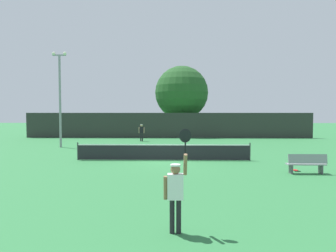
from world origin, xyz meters
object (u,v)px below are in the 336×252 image
at_px(large_tree, 182,93).
at_px(parked_car_near, 112,127).
at_px(spare_racket, 295,170).
at_px(parked_car_mid, 213,127).
at_px(courtside_bench, 306,164).
at_px(player_receiving, 142,131).
at_px(player_serving, 176,188).
at_px(parked_car_far, 247,128).
at_px(light_pole, 60,93).
at_px(tennis_ball, 127,152).

height_order(large_tree, parked_car_near, large_tree).
distance_m(spare_racket, parked_car_mid, 26.39).
relative_size(courtside_bench, parked_car_mid, 0.43).
xyz_separation_m(spare_racket, parked_car_mid, (-0.72, 26.37, 0.76)).
distance_m(player_receiving, parked_car_mid, 14.43).
relative_size(player_serving, parked_car_far, 0.58).
xyz_separation_m(player_receiving, spare_racket, (9.27, -14.76, -1.01)).
xyz_separation_m(light_pole, parked_car_mid, (14.66, 16.82, -3.67)).
xyz_separation_m(player_receiving, tennis_ball, (-0.13, -8.49, -1.00)).
height_order(player_receiving, courtside_bench, player_receiving).
height_order(tennis_ball, courtside_bench, courtside_bench).
height_order(parked_car_near, parked_car_mid, same).
distance_m(light_pole, parked_car_near, 17.13).
bearing_deg(player_serving, large_tree, 88.35).
distance_m(courtside_bench, parked_car_mid, 27.20).
bearing_deg(player_serving, parked_car_mid, 81.24).
relative_size(courtside_bench, light_pole, 0.23).
bearing_deg(parked_car_far, parked_car_near, -178.41).
bearing_deg(spare_racket, player_serving, -127.12).
bearing_deg(tennis_ball, parked_car_far, 55.02).
bearing_deg(large_tree, spare_racket, -76.92).
relative_size(spare_racket, light_pole, 0.07).
bearing_deg(spare_racket, courtside_bench, -76.91).
relative_size(tennis_ball, parked_car_far, 0.02).
distance_m(spare_racket, courtside_bench, 0.95).
distance_m(courtside_bench, light_pole, 19.12).
bearing_deg(large_tree, parked_car_mid, 43.82).
xyz_separation_m(tennis_ball, courtside_bench, (9.59, -7.08, 0.45)).
relative_size(courtside_bench, large_tree, 0.21).
xyz_separation_m(courtside_bench, parked_car_near, (-14.76, 27.07, 0.30)).
height_order(player_receiving, parked_car_near, parked_car_near).
distance_m(light_pole, parked_car_mid, 22.62).
bearing_deg(player_receiving, tennis_ball, 89.12).
height_order(light_pole, large_tree, large_tree).
relative_size(player_receiving, parked_car_mid, 0.40).
height_order(player_serving, parked_car_near, player_serving).
distance_m(parked_car_mid, parked_car_far, 4.55).
height_order(player_serving, tennis_ball, player_serving).
relative_size(tennis_ball, parked_car_mid, 0.02).
height_order(player_serving, spare_racket, player_serving).
bearing_deg(light_pole, player_receiving, 40.48).
bearing_deg(light_pole, parked_car_far, 38.82).
bearing_deg(parked_car_mid, spare_racket, -89.26).
relative_size(player_receiving, parked_car_near, 0.39).
relative_size(player_receiving, courtside_bench, 0.93).
distance_m(tennis_ball, large_tree, 17.23).
bearing_deg(parked_car_mid, courtside_bench, -88.91).
height_order(player_serving, parked_car_far, player_serving).
xyz_separation_m(player_serving, parked_car_near, (-8.56, 34.19, -0.34)).
distance_m(player_receiving, light_pole, 8.72).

